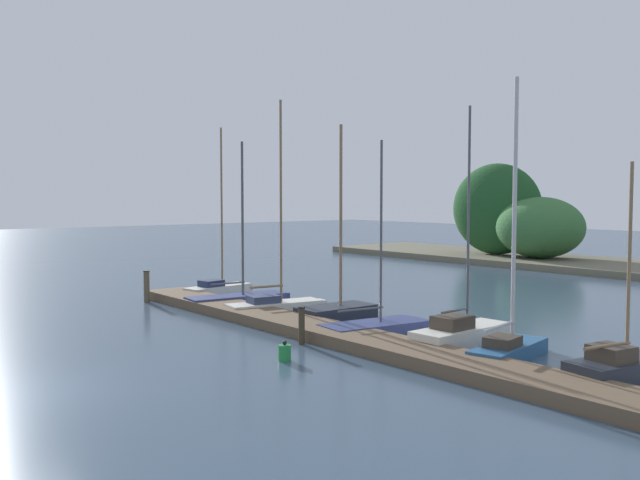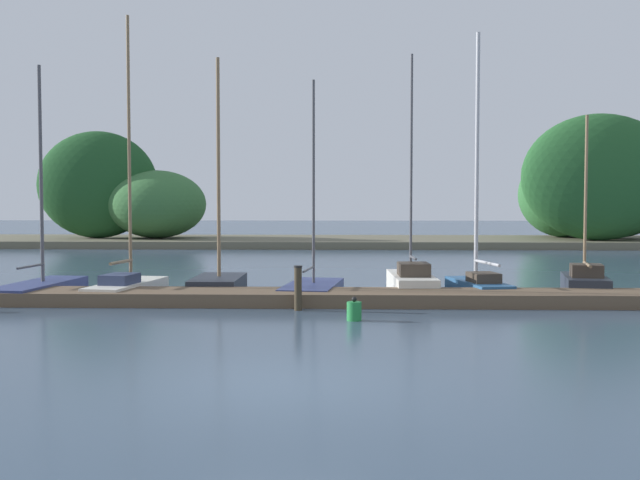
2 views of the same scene
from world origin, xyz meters
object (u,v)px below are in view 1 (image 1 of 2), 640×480
object	(u,v)px
sailboat_1	(241,298)
sailboat_6	(510,342)
sailboat_4	(378,326)
channel_buoy_0	(285,353)
sailboat_5	(463,333)
sailboat_2	(277,303)
mooring_piling_1	(302,325)
sailboat_3	(339,309)
sailboat_0	(220,287)
sailboat_7	(623,367)
mooring_piling_0	(147,286)

from	to	relation	value
sailboat_1	sailboat_6	bearing A→B (deg)	-80.32
sailboat_4	channel_buoy_0	size ratio (longest dim) A/B	11.10
sailboat_5	sailboat_4	bearing A→B (deg)	101.80
sailboat_2	mooring_piling_1	xyz separation A→B (m)	(4.93, -2.58, 0.19)
sailboat_3	sailboat_5	distance (m)	5.61
sailboat_0	sailboat_6	distance (m)	15.30
sailboat_3	mooring_piling_1	bearing A→B (deg)	-144.12
sailboat_7	sailboat_4	bearing A→B (deg)	103.60
sailboat_4	sailboat_6	xyz separation A→B (m)	(4.68, 0.38, 0.21)
sailboat_1	sailboat_4	xyz separation A→B (m)	(7.65, 0.29, -0.05)
sailboat_5	sailboat_6	world-z (taller)	sailboat_6
sailboat_0	sailboat_2	distance (m)	5.48
sailboat_2	mooring_piling_0	bearing A→B (deg)	125.20
sailboat_2	sailboat_3	world-z (taller)	sailboat_2
sailboat_5	sailboat_3	bearing A→B (deg)	87.26
sailboat_2	sailboat_4	bearing A→B (deg)	-78.01
sailboat_1	sailboat_3	world-z (taller)	sailboat_3
sailboat_3	mooring_piling_1	xyz separation A→B (m)	(2.53, -3.56, 0.20)
sailboat_5	sailboat_6	bearing A→B (deg)	-103.07
channel_buoy_0	sailboat_7	bearing A→B (deg)	36.51
sailboat_2	channel_buoy_0	bearing A→B (deg)	-114.25
sailboat_0	sailboat_7	bearing A→B (deg)	-99.69
sailboat_7	mooring_piling_0	bearing A→B (deg)	110.44
sailboat_1	sailboat_5	world-z (taller)	sailboat_5
sailboat_3	channel_buoy_0	bearing A→B (deg)	-142.41
sailboat_0	sailboat_2	xyz separation A→B (m)	(5.43, -0.74, 0.01)
sailboat_2	mooring_piling_1	size ratio (longest dim) A/B	7.08
sailboat_4	mooring_piling_0	bearing A→B (deg)	112.46
sailboat_0	sailboat_5	bearing A→B (deg)	-98.68
sailboat_0	sailboat_2	bearing A→B (deg)	-107.44
sailboat_0	sailboat_3	size ratio (longest dim) A/B	1.07
sailboat_2	sailboat_6	distance (m)	9.89
sailboat_3	channel_buoy_0	distance (m)	6.47
sailboat_4	sailboat_5	world-z (taller)	sailboat_5
sailboat_6	sailboat_2	bearing A→B (deg)	81.74
sailboat_3	sailboat_7	size ratio (longest dim) A/B	1.33
sailboat_5	sailboat_2	bearing A→B (deg)	94.28
sailboat_2	sailboat_4	world-z (taller)	sailboat_2
sailboat_2	sailboat_4	size ratio (longest dim) A/B	1.29
sailboat_1	sailboat_6	distance (m)	12.35
sailboat_1	sailboat_4	distance (m)	7.66
sailboat_3	sailboat_4	bearing A→B (deg)	-104.30
sailboat_7	channel_buoy_0	world-z (taller)	sailboat_7
sailboat_2	sailboat_7	bearing A→B (deg)	-77.46
sailboat_3	sailboat_5	size ratio (longest dim) A/B	0.99
sailboat_3	sailboat_4	distance (m)	2.89
mooring_piling_0	mooring_piling_1	bearing A→B (deg)	0.42
sailboat_6	channel_buoy_0	size ratio (longest dim) A/B	13.60
sailboat_4	sailboat_1	bearing A→B (deg)	99.43
sailboat_2	sailboat_1	bearing A→B (deg)	100.47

